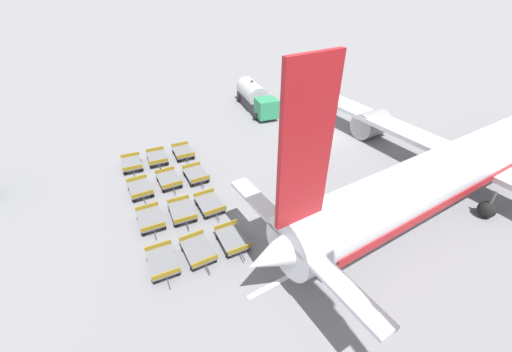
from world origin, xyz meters
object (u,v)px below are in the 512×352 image
at_px(baggage_dolly_row_near_col_c, 151,219).
at_px(baggage_dolly_row_mid_a_col_b, 169,180).
at_px(baggage_dolly_row_near_col_a, 132,164).
at_px(baggage_dolly_row_near_col_d, 163,262).
at_px(baggage_dolly_row_near_col_b, 140,189).
at_px(baggage_dolly_row_mid_a_col_a, 157,158).
at_px(baggage_dolly_row_mid_b_col_b, 196,175).
at_px(baggage_dolly_row_mid_a_col_d, 198,251).
at_px(airplane, 487,153).
at_px(baggage_dolly_row_mid_b_col_c, 210,204).
at_px(baggage_dolly_row_mid_b_col_a, 183,152).
at_px(baggage_dolly_row_mid_b_col_d, 233,239).
at_px(baggage_dolly_row_mid_a_col_c, 182,211).
at_px(fuel_tanker_secondary, 255,97).

xyz_separation_m(baggage_dolly_row_near_col_c, baggage_dolly_row_mid_a_col_b, (-3.97, 3.02, 0.00)).
bearing_deg(baggage_dolly_row_near_col_a, baggage_dolly_row_near_col_d, -8.84).
bearing_deg(baggage_dolly_row_near_col_b, baggage_dolly_row_mid_a_col_b, 86.69).
relative_size(baggage_dolly_row_near_col_a, baggage_dolly_row_mid_a_col_a, 1.00).
bearing_deg(baggage_dolly_row_mid_b_col_b, baggage_dolly_row_mid_a_col_a, -159.96).
bearing_deg(baggage_dolly_row_near_col_d, baggage_dolly_row_near_col_c, 170.03).
bearing_deg(baggage_dolly_row_mid_a_col_d, airplane, 74.74).
bearing_deg(airplane, baggage_dolly_row_near_col_d, -104.90).
relative_size(baggage_dolly_row_near_col_a, baggage_dolly_row_mid_b_col_c, 1.01).
bearing_deg(baggage_dolly_row_near_col_d, airplane, 75.10).
bearing_deg(baggage_dolly_row_mid_a_col_a, baggage_dolly_row_near_col_d, -19.09).
bearing_deg(baggage_dolly_row_near_col_c, baggage_dolly_row_mid_b_col_a, 142.01).
bearing_deg(baggage_dolly_row_mid_b_col_d, baggage_dolly_row_mid_a_col_b, -175.06).
relative_size(baggage_dolly_row_near_col_a, baggage_dolly_row_mid_b_col_d, 1.00).
height_order(airplane, baggage_dolly_row_near_col_d, airplane).
bearing_deg(baggage_dolly_row_mid_a_col_c, baggage_dolly_row_near_col_d, -38.50).
bearing_deg(baggage_dolly_row_mid_a_col_d, fuel_tanker_secondary, 137.00).
relative_size(fuel_tanker_secondary, baggage_dolly_row_near_col_c, 2.81).
xyz_separation_m(baggage_dolly_row_mid_a_col_d, baggage_dolly_row_mid_b_col_a, (-12.37, 4.53, 0.00)).
bearing_deg(baggage_dolly_row_mid_b_col_c, baggage_dolly_row_near_col_c, -102.16).
relative_size(baggage_dolly_row_near_col_a, baggage_dolly_row_mid_a_col_d, 1.01).
height_order(baggage_dolly_row_near_col_a, baggage_dolly_row_near_col_c, same).
bearing_deg(baggage_dolly_row_near_col_c, baggage_dolly_row_mid_a_col_b, 142.75).
bearing_deg(baggage_dolly_row_near_col_b, baggage_dolly_row_near_col_c, -8.17).
bearing_deg(baggage_dolly_row_mid_a_col_d, baggage_dolly_row_mid_b_col_d, 79.86).
height_order(baggage_dolly_row_mid_b_col_a, baggage_dolly_row_mid_b_col_c, same).
distance_m(baggage_dolly_row_near_col_a, baggage_dolly_row_mid_a_col_c, 8.97).
bearing_deg(baggage_dolly_row_mid_b_col_d, baggage_dolly_row_near_col_c, -143.36).
bearing_deg(airplane, baggage_dolly_row_near_col_c, -114.18).
xyz_separation_m(baggage_dolly_row_mid_a_col_b, baggage_dolly_row_mid_a_col_d, (8.66, -1.55, 0.00)).
bearing_deg(baggage_dolly_row_near_col_c, fuel_tanker_secondary, 126.59).
xyz_separation_m(baggage_dolly_row_near_col_a, baggage_dolly_row_mid_b_col_b, (5.03, 4.04, 0.00)).
height_order(airplane, baggage_dolly_row_near_col_a, airplane).
relative_size(airplane, baggage_dolly_row_mid_a_col_c, 13.53).
height_order(baggage_dolly_row_mid_a_col_c, baggage_dolly_row_mid_b_col_b, same).
bearing_deg(baggage_dolly_row_near_col_b, airplane, 57.68).
height_order(baggage_dolly_row_mid_a_col_b, baggage_dolly_row_mid_a_col_d, same).
relative_size(baggage_dolly_row_near_col_c, baggage_dolly_row_mid_b_col_b, 1.00).
bearing_deg(baggage_dolly_row_near_col_c, baggage_dolly_row_near_col_b, 171.83).
relative_size(fuel_tanker_secondary, baggage_dolly_row_near_col_d, 2.81).
xyz_separation_m(baggage_dolly_row_near_col_c, baggage_dolly_row_mid_b_col_c, (0.93, 4.31, 0.00)).
distance_m(airplane, baggage_dolly_row_near_col_d, 26.14).
xyz_separation_m(baggage_dolly_row_near_col_a, baggage_dolly_row_mid_a_col_a, (0.30, 2.31, 0.00)).
bearing_deg(baggage_dolly_row_mid_b_col_c, baggage_dolly_row_mid_a_col_c, -101.18).
height_order(baggage_dolly_row_mid_a_col_a, baggage_dolly_row_mid_a_col_d, same).
distance_m(baggage_dolly_row_near_col_d, baggage_dolly_row_mid_a_col_d, 2.26).
xyz_separation_m(airplane, fuel_tanker_secondary, (-25.04, -5.41, -1.66)).
xyz_separation_m(baggage_dolly_row_mid_a_col_a, baggage_dolly_row_mid_b_col_b, (4.74, 1.73, 0.00)).
distance_m(baggage_dolly_row_mid_a_col_d, baggage_dolly_row_mid_b_col_d, 2.37).
xyz_separation_m(baggage_dolly_row_mid_b_col_b, baggage_dolly_row_mid_b_col_d, (8.47, -1.46, 0.00)).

